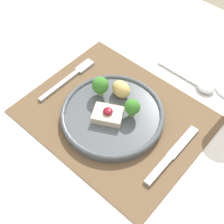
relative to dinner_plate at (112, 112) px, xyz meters
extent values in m
plane|color=gray|center=(0.00, 0.01, -0.75)|extent=(8.00, 8.00, 0.00)
cube|color=white|center=(0.00, 0.01, -0.03)|extent=(1.46, 1.09, 0.03)
cylinder|color=white|center=(-0.65, 0.48, -0.40)|extent=(0.06, 0.06, 0.70)
cube|color=brown|center=(0.00, 0.01, -0.02)|extent=(0.42, 0.34, 0.00)
cylinder|color=#4C5156|center=(0.00, 0.00, -0.01)|extent=(0.25, 0.25, 0.02)
torus|color=#4C5156|center=(0.00, 0.00, 0.00)|extent=(0.25, 0.25, 0.01)
cube|color=beige|center=(0.00, -0.02, 0.01)|extent=(0.08, 0.08, 0.02)
ellipsoid|color=maroon|center=(0.00, -0.02, 0.03)|extent=(0.02, 0.02, 0.01)
cylinder|color=#84B256|center=(0.04, 0.02, 0.01)|extent=(0.01, 0.01, 0.02)
sphere|color=#387A28|center=(0.04, 0.02, 0.03)|extent=(0.04, 0.04, 0.04)
cylinder|color=#84B256|center=(-0.06, 0.02, 0.01)|extent=(0.01, 0.01, 0.02)
sphere|color=#387A28|center=(-0.06, 0.02, 0.03)|extent=(0.04, 0.04, 0.04)
ellipsoid|color=tan|center=(-0.02, 0.05, 0.02)|extent=(0.06, 0.05, 0.04)
cube|color=#B2B2B7|center=(-0.16, -0.02, -0.01)|extent=(0.01, 0.13, 0.01)
cube|color=#B2B2B7|center=(-0.16, 0.07, -0.01)|extent=(0.02, 0.05, 0.01)
cube|color=#B2B2B7|center=(0.17, -0.04, -0.01)|extent=(0.02, 0.08, 0.01)
cube|color=#B2B2B7|center=(0.17, 0.05, -0.01)|extent=(0.02, 0.10, 0.00)
cube|color=#B2B2B7|center=(0.04, 0.22, -0.01)|extent=(0.13, 0.01, 0.01)
ellipsoid|color=#B2B2B7|center=(0.12, 0.22, -0.01)|extent=(0.05, 0.04, 0.01)
camera|label=1|loc=(0.29, -0.33, 0.59)|focal=50.00mm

